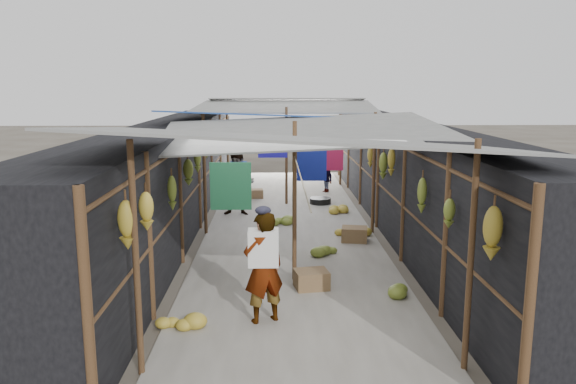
{
  "coord_description": "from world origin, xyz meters",
  "views": [
    {
      "loc": [
        -0.32,
        -5.77,
        3.13
      ],
      "look_at": [
        -0.08,
        4.19,
        1.25
      ],
      "focal_mm": 35.0,
      "sensor_mm": 36.0,
      "label": 1
    }
  ],
  "objects": [
    {
      "name": "ground",
      "position": [
        0.0,
        0.0,
        0.0
      ],
      "size": [
        80.0,
        80.0,
        0.0
      ],
      "primitive_type": "plane",
      "color": "#6B6356",
      "rests_on": "ground"
    },
    {
      "name": "aisle_slab",
      "position": [
        0.0,
        6.5,
        0.01
      ],
      "size": [
        3.6,
        16.0,
        0.02
      ],
      "primitive_type": "cube",
      "color": "#9E998E",
      "rests_on": "ground"
    },
    {
      "name": "stall_left",
      "position": [
        -2.7,
        6.5,
        1.15
      ],
      "size": [
        1.4,
        15.0,
        2.3
      ],
      "primitive_type": "cube",
      "color": "black",
      "rests_on": "ground"
    },
    {
      "name": "stall_right",
      "position": [
        2.7,
        6.5,
        1.15
      ],
      "size": [
        1.4,
        15.0,
        2.3
      ],
      "primitive_type": "cube",
      "color": "black",
      "rests_on": "ground"
    },
    {
      "name": "crate_near",
      "position": [
        0.25,
        2.58,
        0.15
      ],
      "size": [
        0.57,
        0.49,
        0.31
      ],
      "primitive_type": "cube",
      "rotation": [
        0.0,
        0.0,
        0.18
      ],
      "color": "olive",
      "rests_on": "ground"
    },
    {
      "name": "crate_mid",
      "position": [
        1.31,
        5.26,
        0.15
      ],
      "size": [
        0.58,
        0.49,
        0.31
      ],
      "primitive_type": "cube",
      "rotation": [
        0.0,
        0.0,
        -0.17
      ],
      "color": "olive",
      "rests_on": "ground"
    },
    {
      "name": "crate_back",
      "position": [
        -0.86,
        9.83,
        0.13
      ],
      "size": [
        0.44,
        0.38,
        0.26
      ],
      "primitive_type": "cube",
      "rotation": [
        0.0,
        0.0,
        0.09
      ],
      "color": "olive",
      "rests_on": "ground"
    },
    {
      "name": "black_basin",
      "position": [
        0.91,
        9.0,
        0.09
      ],
      "size": [
        0.58,
        0.58,
        0.17
      ],
      "primitive_type": "cylinder",
      "color": "black",
      "rests_on": "ground"
    },
    {
      "name": "vendor_elderly",
      "position": [
        -0.47,
        1.34,
        0.77
      ],
      "size": [
        0.66,
        0.57,
        1.54
      ],
      "primitive_type": "imported",
      "rotation": [
        0.0,
        0.0,
        3.58
      ],
      "color": "white",
      "rests_on": "ground"
    },
    {
      "name": "shopper_blue",
      "position": [
        -1.19,
        7.76,
        0.79
      ],
      "size": [
        0.81,
        0.65,
        1.59
      ],
      "primitive_type": "imported",
      "rotation": [
        0.0,
        0.0,
        -0.07
      ],
      "color": "navy",
      "rests_on": "ground"
    },
    {
      "name": "vendor_seated",
      "position": [
        1.2,
        10.69,
        0.5
      ],
      "size": [
        0.64,
        0.74,
        1.0
      ],
      "primitive_type": "imported",
      "rotation": [
        0.0,
        0.0,
        -1.07
      ],
      "color": "#49433F",
      "rests_on": "ground"
    },
    {
      "name": "market_canopy",
      "position": [
        0.02,
        6.84,
        2.4
      ],
      "size": [
        5.62,
        15.2,
        2.77
      ],
      "color": "brown",
      "rests_on": "ground"
    },
    {
      "name": "hanging_bananas",
      "position": [
        -0.06,
        6.25,
        1.65
      ],
      "size": [
        3.96,
        14.15,
        0.78
      ],
      "color": "#AA912B",
      "rests_on": "ground"
    },
    {
      "name": "floor_bananas",
      "position": [
        0.22,
        6.17,
        0.15
      ],
      "size": [
        3.81,
        10.51,
        0.35
      ],
      "color": "olive",
      "rests_on": "ground"
    }
  ]
}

